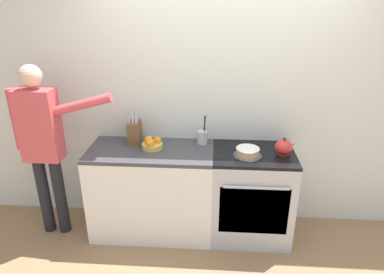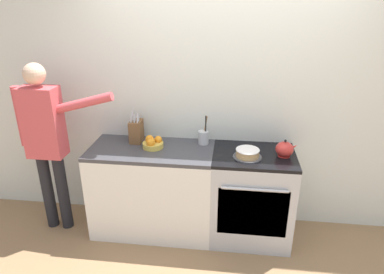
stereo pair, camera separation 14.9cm
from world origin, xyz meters
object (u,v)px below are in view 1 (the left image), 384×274
Objects in this scene: tea_kettle at (284,147)px; utensil_crock at (202,137)px; knife_block at (135,132)px; fruit_bowl at (152,144)px; person_baker at (43,139)px; layer_cake at (248,152)px; stove_range at (251,194)px.

utensil_crock reaches higher than tea_kettle.
knife_block is 0.24m from fruit_bowl.
person_baker is at bearing -163.21° from knife_block.
knife_block is 0.83m from person_baker.
layer_cake is at bearing -12.08° from knife_block.
person_baker reaches higher than tea_kettle.
fruit_bowl is at bearing 178.34° from tea_kettle.
fruit_bowl is at bearing 3.05° from person_baker.
stove_range is 1.28m from knife_block.
knife_block is (-1.07, 0.23, 0.07)m from layer_cake.
knife_block is 0.18× the size of person_baker.
person_baker is at bearing -177.89° from tea_kettle.
person_baker reaches higher than utensil_crock.
fruit_bowl is (0.19, -0.12, -0.06)m from knife_block.
person_baker reaches higher than fruit_bowl.
knife_block is 1.08× the size of utensil_crock.
knife_block is 1.60× the size of fruit_bowl.
person_baker reaches higher than layer_cake.
stove_range is at bearing 48.76° from layer_cake.
layer_cake reaches higher than stove_range.
person_baker is (-0.99, -0.12, 0.07)m from fruit_bowl.
tea_kettle is 2.20m from person_baker.
knife_block reaches higher than stove_range.
layer_cake is at bearing -31.82° from utensil_crock.
person_baker is (-1.45, -0.27, 0.05)m from utensil_crock.
tea_kettle is (0.26, -0.01, 0.51)m from stove_range.
layer_cake is 1.10m from knife_block.
fruit_bowl is (-1.21, 0.03, -0.02)m from tea_kettle.
knife_block reaches higher than utensil_crock.
knife_block is at bearing 173.48° from tea_kettle.
fruit_bowl reaches higher than stove_range.
stove_range is at bearing 178.33° from tea_kettle.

